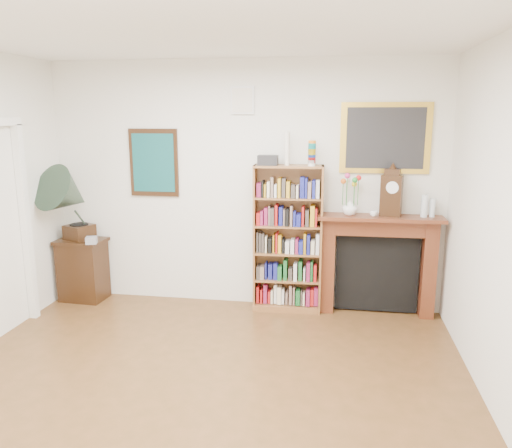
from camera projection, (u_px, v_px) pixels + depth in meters
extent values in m
cube|color=#4F3517|center=(180.00, 427.00, 3.58)|extent=(4.50, 5.00, 0.01)
cube|color=white|center=(165.00, 11.00, 2.98)|extent=(4.50, 5.00, 0.01)
cube|color=silver|center=(243.00, 186.00, 5.69)|extent=(4.50, 0.01, 2.80)
cube|color=white|center=(26.00, 225.00, 5.31)|extent=(0.08, 0.08, 2.10)
cube|color=black|center=(154.00, 163.00, 5.79)|extent=(0.58, 0.03, 0.78)
cube|color=#104D4F|center=(153.00, 163.00, 5.77)|extent=(0.50, 0.01, 0.67)
cube|color=white|center=(242.00, 100.00, 5.47)|extent=(0.26, 0.03, 0.30)
cube|color=silver|center=(242.00, 100.00, 5.46)|extent=(0.22, 0.01, 0.26)
cube|color=gold|center=(385.00, 138.00, 5.32)|extent=(0.95, 0.03, 0.75)
cube|color=#262628|center=(385.00, 138.00, 5.30)|extent=(0.82, 0.01, 0.65)
cube|color=brown|center=(255.00, 238.00, 5.64)|extent=(0.04, 0.27, 1.66)
cube|color=brown|center=(321.00, 241.00, 5.53)|extent=(0.04, 0.27, 1.66)
cube|color=brown|center=(289.00, 166.00, 5.41)|extent=(0.77, 0.31, 0.02)
cube|color=brown|center=(287.00, 306.00, 5.75)|extent=(0.77, 0.31, 0.07)
cube|color=brown|center=(289.00, 237.00, 5.71)|extent=(0.76, 0.05, 1.66)
cube|color=brown|center=(287.00, 279.00, 5.68)|extent=(0.73, 0.28, 0.02)
cube|color=brown|center=(287.00, 253.00, 5.62)|extent=(0.73, 0.28, 0.02)
cube|color=brown|center=(288.00, 226.00, 5.55)|extent=(0.73, 0.28, 0.02)
cube|color=brown|center=(288.00, 198.00, 5.48)|extent=(0.73, 0.28, 0.02)
cube|color=black|center=(83.00, 269.00, 6.00)|extent=(0.57, 0.43, 0.75)
cube|color=#531D13|center=(328.00, 265.00, 5.61)|extent=(0.15, 0.20, 1.09)
cube|color=#531D13|center=(428.00, 269.00, 5.44)|extent=(0.15, 0.20, 1.09)
cube|color=#531D13|center=(379.00, 227.00, 5.43)|extent=(1.24, 0.22, 0.18)
cube|color=#531D13|center=(380.00, 218.00, 5.37)|extent=(1.34, 0.34, 0.04)
cube|color=black|center=(376.00, 273.00, 5.61)|extent=(0.90, 0.09, 0.87)
cube|color=black|center=(79.00, 232.00, 5.94)|extent=(0.36, 0.36, 0.17)
cylinder|color=black|center=(79.00, 224.00, 5.92)|extent=(0.28, 0.28, 0.01)
cone|color=#2E4334|center=(69.00, 195.00, 5.67)|extent=(0.77, 0.85, 0.72)
cube|color=#AAAAB6|center=(91.00, 240.00, 5.72)|extent=(0.15, 0.15, 0.08)
cube|color=black|center=(391.00, 196.00, 5.31)|extent=(0.24, 0.17, 0.44)
cylinder|color=white|center=(392.00, 188.00, 5.23)|extent=(0.13, 0.05, 0.13)
cube|color=black|center=(393.00, 173.00, 5.26)|extent=(0.18, 0.14, 0.08)
imported|color=white|center=(350.00, 207.00, 5.40)|extent=(0.16, 0.16, 0.17)
imported|color=white|center=(374.00, 214.00, 5.34)|extent=(0.08, 0.08, 0.06)
cylinder|color=silver|center=(424.00, 206.00, 5.28)|extent=(0.07, 0.07, 0.24)
cylinder|color=silver|center=(432.00, 208.00, 5.30)|extent=(0.06, 0.06, 0.20)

